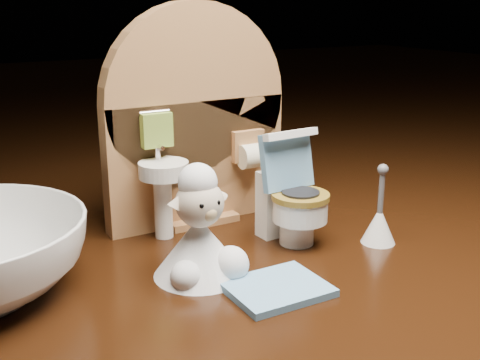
# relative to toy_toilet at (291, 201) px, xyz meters

# --- Properties ---
(backdrop_panel) EXTENTS (0.13, 0.05, 0.15)m
(backdrop_panel) POSITION_rel_toy_toilet_xyz_m (-0.04, 0.06, 0.04)
(backdrop_panel) COLOR #A36E40
(backdrop_panel) RESTS_ON ground
(toy_toilet) EXTENTS (0.04, 0.05, 0.07)m
(toy_toilet) POSITION_rel_toy_toilet_xyz_m (0.00, 0.00, 0.00)
(toy_toilet) COLOR white
(toy_toilet) RESTS_ON ground
(bath_mat) EXTENTS (0.05, 0.04, 0.00)m
(bath_mat) POSITION_rel_toy_toilet_xyz_m (-0.05, -0.06, -0.02)
(bath_mat) COLOR #6599C3
(bath_mat) RESTS_ON ground
(toilet_brush) EXTENTS (0.02, 0.02, 0.05)m
(toilet_brush) POSITION_rel_toy_toilet_xyz_m (0.05, -0.03, -0.01)
(toilet_brush) COLOR white
(toilet_brush) RESTS_ON ground
(plush_lamb) EXTENTS (0.05, 0.05, 0.07)m
(plush_lamb) POSITION_rel_toy_toilet_xyz_m (-0.07, -0.02, -0.00)
(plush_lamb) COLOR white
(plush_lamb) RESTS_ON ground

